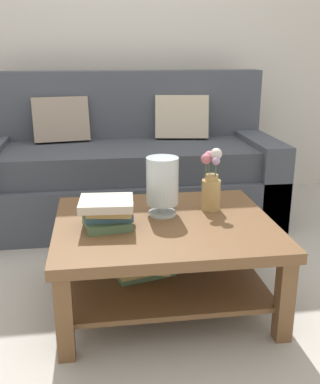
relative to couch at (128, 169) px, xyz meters
The scene contains 7 objects.
ground_plane 1.05m from the couch, 90.14° to the right, with size 10.00×10.00×0.00m, color #B7B2A8.
back_wall 1.19m from the couch, 90.20° to the left, with size 6.40×0.12×2.70m, color beige.
couch is the anchor object (origin of this frame).
coffee_table 1.26m from the couch, 86.75° to the right, with size 1.04×0.87×0.43m.
book_stack_main 1.31m from the couch, 98.37° to the right, with size 0.26×0.24×0.13m.
glass_hurricane_vase 1.19m from the couch, 85.89° to the right, with size 0.16×0.16×0.29m.
flower_pitcher 1.19m from the couch, 73.28° to the right, with size 0.10×0.12×0.32m.
Camera 1 is at (-0.23, -2.27, 1.22)m, focal length 42.44 mm.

